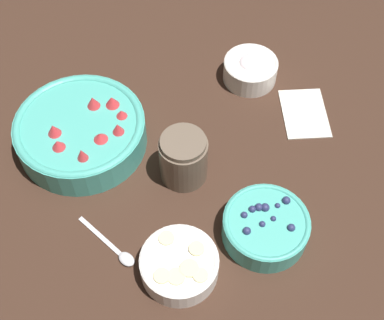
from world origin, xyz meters
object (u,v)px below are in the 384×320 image
bowl_bananas (179,264)px  jar_chocolate (184,159)px  bowl_strawberries (81,131)px  bowl_cream (250,69)px  bowl_blueberries (266,226)px

bowl_bananas → jar_chocolate: (-0.19, 0.05, 0.02)m
bowl_strawberries → bowl_bananas: 0.33m
bowl_cream → jar_chocolate: bearing=-41.3°
bowl_blueberries → jar_chocolate: bearing=-143.7°
jar_chocolate → bowl_cream: bearing=138.7°
bowl_blueberries → bowl_bananas: bowl_blueberries is taller
bowl_cream → bowl_strawberries: bearing=-74.5°
bowl_cream → bowl_bananas: bearing=-29.8°
bowl_strawberries → jar_chocolate: bearing=58.2°
bowl_bananas → jar_chocolate: 0.20m
bowl_bananas → jar_chocolate: jar_chocolate is taller
bowl_strawberries → bowl_blueberries: bearing=47.8°
bowl_strawberries → bowl_bananas: (0.31, 0.13, -0.01)m
bowl_blueberries → bowl_cream: bearing=168.8°
bowl_blueberries → bowl_cream: 0.38m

